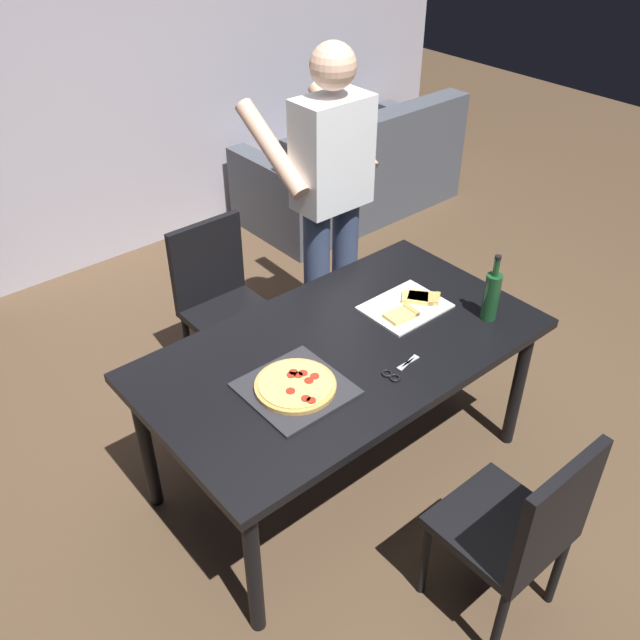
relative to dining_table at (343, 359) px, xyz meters
The scene contains 11 objects.
ground_plane 0.68m from the dining_table, ahead, with size 12.00×12.00×0.00m, color brown.
back_wall 2.70m from the dining_table, 90.00° to the left, with size 6.40×0.10×2.80m, color #BCB7C6.
dining_table is the anchor object (origin of this frame).
chair_near_camera 0.98m from the dining_table, 90.00° to the right, with size 0.42×0.42×0.90m.
chair_far_side 0.98m from the dining_table, 90.00° to the left, with size 0.42×0.42×0.90m.
couch 2.77m from the dining_table, 46.27° to the left, with size 1.71×0.86×0.85m.
person_serving_pizza 0.98m from the dining_table, 52.83° to the left, with size 0.55×0.54×1.75m.
pepperoni_pizza_on_tray 0.35m from the dining_table, 164.72° to the right, with size 0.38×0.38×0.04m.
pizza_slices_on_towel 0.43m from the dining_table, ahead, with size 0.36×0.28×0.03m.
wine_bottle 0.70m from the dining_table, 22.71° to the right, with size 0.07×0.07×0.32m.
kitchen_scissors 0.28m from the dining_table, 79.26° to the right, with size 0.20×0.09×0.01m.
Camera 1 is at (-1.55, -1.69, 2.53)m, focal length 38.85 mm.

